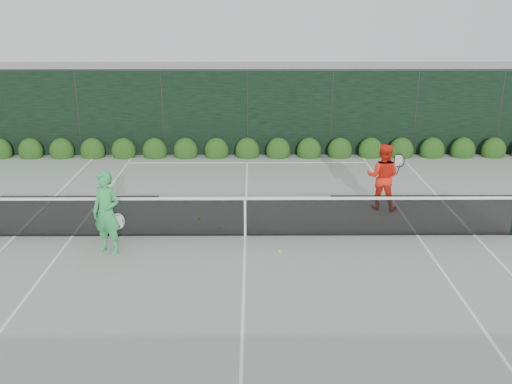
{
  "coord_description": "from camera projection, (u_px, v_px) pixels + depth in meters",
  "views": [
    {
      "loc": [
        0.17,
        -12.54,
        5.35
      ],
      "look_at": [
        0.26,
        0.3,
        1.0
      ],
      "focal_mm": 40.0,
      "sensor_mm": 36.0,
      "label": 1
    }
  ],
  "objects": [
    {
      "name": "hedge_row",
      "position": [
        247.0,
        151.0,
        20.29
      ],
      "size": [
        31.66,
        0.65,
        0.94
      ],
      "color": "#153C10",
      "rests_on": "ground"
    },
    {
      "name": "tennis_balls",
      "position": [
        231.0,
        232.0,
        13.74
      ],
      "size": [
        2.03,
        2.12,
        0.07
      ],
      "color": "#C6F536",
      "rests_on": "ground"
    },
    {
      "name": "player_woman",
      "position": [
        107.0,
        213.0,
        12.44
      ],
      "size": [
        0.8,
        0.69,
        1.87
      ],
      "rotation": [
        0.0,
        0.0,
        -0.42
      ],
      "color": "green",
      "rests_on": "ground"
    },
    {
      "name": "player_man",
      "position": [
        383.0,
        177.0,
        15.09
      ],
      "size": [
        1.04,
        0.93,
        1.78
      ],
      "rotation": [
        0.0,
        0.0,
        2.79
      ],
      "color": "#FF2A15",
      "rests_on": "ground"
    },
    {
      "name": "court_lines",
      "position": [
        245.0,
        235.0,
        13.6
      ],
      "size": [
        11.03,
        23.83,
        0.01
      ],
      "color": "white",
      "rests_on": "ground"
    },
    {
      "name": "ground",
      "position": [
        245.0,
        236.0,
        13.6
      ],
      "size": [
        80.0,
        80.0,
        0.0
      ],
      "primitive_type": "plane",
      "color": "gray",
      "rests_on": "ground"
    },
    {
      "name": "tennis_net",
      "position": [
        244.0,
        215.0,
        13.43
      ],
      "size": [
        12.9,
        0.1,
        1.07
      ],
      "color": "#10311C",
      "rests_on": "ground"
    },
    {
      "name": "windscreen_fence",
      "position": [
        243.0,
        218.0,
        10.54
      ],
      "size": [
        32.0,
        21.07,
        3.06
      ],
      "color": "black",
      "rests_on": "ground"
    }
  ]
}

